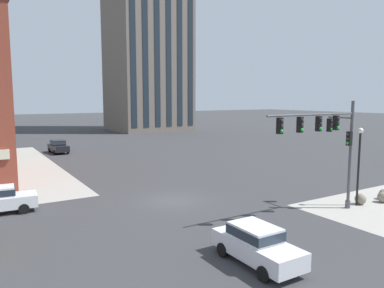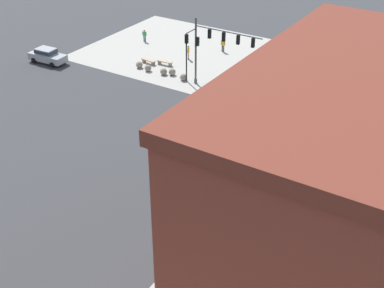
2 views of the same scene
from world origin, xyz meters
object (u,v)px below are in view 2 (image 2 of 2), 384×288
traffic_signal_main (211,44)px  bollard_sphere_curb_c (164,72)px  bollard_sphere_curb_e (139,65)px  pedestrian_near_bench (223,44)px  car_cross_westbound (348,184)px  bench_near_signal (165,62)px  car_main_northbound_far (324,39)px  pedestrian_walking_east (144,35)px  bollard_sphere_curb_d (148,68)px  pedestrian_at_curb (188,52)px  bollard_sphere_curb_a (183,77)px  car_main_northbound_near (47,55)px  car_cross_eastbound (303,87)px  bollard_sphere_curb_b (172,72)px  street_lamp_corner_near (186,52)px  bench_mid_block (149,61)px

traffic_signal_main → bollard_sphere_curb_c: size_ratio=9.93×
traffic_signal_main → bollard_sphere_curb_e: 10.23m
bollard_sphere_curb_c → pedestrian_near_bench: bearing=-102.2°
car_cross_westbound → bench_near_signal: bearing=-27.3°
bollard_sphere_curb_e → car_main_northbound_far: car_main_northbound_far is taller
bollard_sphere_curb_e → pedestrian_walking_east: 8.42m
bollard_sphere_curb_d → pedestrian_at_curb: bearing=-109.4°
bollard_sphere_curb_a → car_main_northbound_near: (15.66, 4.12, 0.54)m
pedestrian_walking_east → car_cross_eastbound: car_cross_eastbound is taller
car_main_northbound_near → bollard_sphere_curb_e: bearing=-155.8°
bench_near_signal → car_main_northbound_near: bearing=29.3°
traffic_signal_main → car_cross_westbound: bearing=149.4°
bollard_sphere_curb_d → bench_near_signal: size_ratio=0.41×
bollard_sphere_curb_b → street_lamp_corner_near: street_lamp_corner_near is taller
traffic_signal_main → pedestrian_at_curb: bearing=-41.5°
bollard_sphere_curb_e → bollard_sphere_curb_d: bearing=170.1°
traffic_signal_main → car_cross_westbound: size_ratio=1.64×
traffic_signal_main → car_main_northbound_near: 19.74m
traffic_signal_main → car_main_northbound_near: traffic_signal_main is taller
bollard_sphere_curb_d → car_main_northbound_near: 11.79m
traffic_signal_main → car_cross_westbound: traffic_signal_main is taller
street_lamp_corner_near → traffic_signal_main: bearing=178.7°
bollard_sphere_curb_c → car_main_northbound_near: bearing=17.9°
bollard_sphere_curb_b → car_cross_westbound: car_cross_westbound is taller
car_main_northbound_far → bench_near_signal: bearing=49.3°
street_lamp_corner_near → car_cross_eastbound: (-11.67, -3.20, -2.37)m
car_main_northbound_far → car_main_northbound_near: bearing=41.4°
pedestrian_at_curb → car_cross_westbound: (-23.86, 15.87, -0.02)m
street_lamp_corner_near → car_cross_westbound: size_ratio=1.16×
pedestrian_at_curb → car_cross_westbound: 28.66m
bollard_sphere_curb_e → pedestrian_walking_east: pedestrian_walking_east is taller
car_cross_eastbound → bollard_sphere_curb_b: bearing=10.9°
car_cross_westbound → bollard_sphere_curb_a: bearing=-26.7°
bench_near_signal → pedestrian_near_bench: pedestrian_near_bench is taller
bollard_sphere_curb_b → car_main_northbound_near: car_main_northbound_near is taller
pedestrian_at_curb → car_cross_eastbound: 14.97m
bollard_sphere_curb_e → car_cross_westbound: 29.17m
car_main_northbound_near → traffic_signal_main: bearing=-167.9°
bollard_sphere_curb_c → bollard_sphere_curb_d: bearing=3.3°
bench_mid_block → pedestrian_walking_east: pedestrian_walking_east is taller
pedestrian_at_curb → bollard_sphere_curb_e: bearing=57.5°
pedestrian_near_bench → car_cross_eastbound: bearing=153.5°
bollard_sphere_curb_c → street_lamp_corner_near: size_ratio=0.14×
bollard_sphere_curb_a → bollard_sphere_curb_c: same height
pedestrian_at_curb → car_cross_westbound: car_cross_westbound is taller
pedestrian_walking_east → street_lamp_corner_near: street_lamp_corner_near is taller
traffic_signal_main → bench_mid_block: size_ratio=4.03×
bollard_sphere_curb_a → pedestrian_at_curb: (2.76, -5.28, 0.56)m
bollard_sphere_curb_a → car_main_northbound_near: size_ratio=0.17×
bollard_sphere_curb_e → pedestrian_near_bench: size_ratio=0.47×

